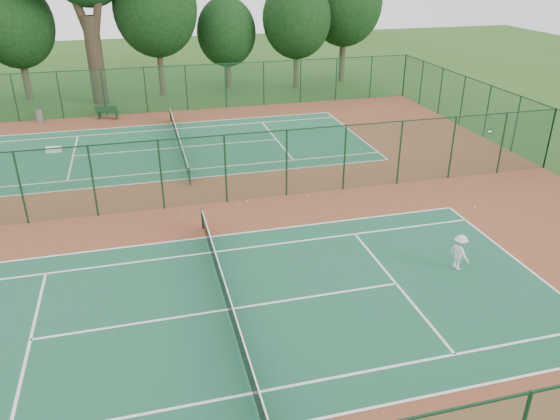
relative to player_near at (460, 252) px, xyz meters
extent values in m
plane|color=#275019|center=(-9.19, 8.62, -0.75)|extent=(120.00, 120.00, 0.00)
cube|color=brown|center=(-9.19, 8.62, -0.75)|extent=(40.00, 36.00, 0.01)
cube|color=#1A553A|center=(-9.19, -0.38, -0.74)|extent=(23.77, 10.97, 0.01)
cube|color=#1D5E3C|center=(-9.19, 17.62, -0.74)|extent=(23.77, 10.97, 0.01)
cube|color=#184A2A|center=(-9.19, 26.62, 1.00)|extent=(40.00, 0.02, 3.50)
cube|color=#153B20|center=(-9.19, 26.62, 2.71)|extent=(40.00, 0.05, 0.05)
cube|color=#194D33|center=(10.81, 8.62, 1.00)|extent=(0.02, 36.00, 3.50)
cube|color=#143821|center=(10.81, 8.62, 2.71)|extent=(0.05, 36.00, 0.05)
cube|color=#164426|center=(-9.19, 8.62, 1.00)|extent=(40.00, 0.02, 3.50)
cube|color=#14371F|center=(-9.19, 8.62, 2.71)|extent=(40.00, 0.05, 0.05)
cylinder|color=#143820|center=(-9.19, 6.02, -0.26)|extent=(0.10, 0.10, 0.97)
cube|color=black|center=(-9.19, -0.38, -0.27)|extent=(0.02, 12.80, 0.85)
cube|color=white|center=(-9.19, -0.38, 0.17)|extent=(0.04, 12.80, 0.06)
cylinder|color=#12331C|center=(-9.19, 11.22, -0.26)|extent=(0.10, 0.10, 0.97)
cylinder|color=#12331C|center=(-9.19, 24.02, -0.26)|extent=(0.10, 0.10, 0.97)
cube|color=black|center=(-9.19, 17.62, -0.27)|extent=(0.02, 12.80, 0.85)
cube|color=white|center=(-9.19, 17.62, 0.17)|extent=(0.04, 12.80, 0.06)
imported|color=silver|center=(0.00, 0.00, 0.00)|extent=(0.73, 1.04, 1.46)
cylinder|color=gray|center=(-18.46, 26.01, -0.28)|extent=(0.65, 0.65, 0.92)
cube|color=#113218|center=(-14.30, 25.86, -0.49)|extent=(0.23, 0.45, 0.50)
cube|color=#113218|center=(-13.05, 25.43, -0.49)|extent=(0.23, 0.45, 0.50)
cube|color=#113218|center=(-13.67, 25.64, -0.22)|extent=(1.72, 0.99, 0.06)
cube|color=#113218|center=(-13.75, 25.44, 0.03)|extent=(1.58, 0.60, 0.50)
cube|color=white|center=(-16.79, 18.71, -0.57)|extent=(0.95, 0.46, 0.34)
sphere|color=gold|center=(-6.68, 8.36, -0.70)|extent=(0.07, 0.07, 0.07)
sphere|color=#D1DE33|center=(-3.55, 8.19, -0.70)|extent=(0.08, 0.08, 0.08)
sphere|color=gold|center=(-9.94, 8.05, -0.71)|extent=(0.07, 0.07, 0.07)
cylinder|color=#31241A|center=(-14.31, 30.78, 2.67)|extent=(1.25, 1.25, 6.83)
camera|label=1|loc=(-11.43, -15.98, 10.52)|focal=35.00mm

